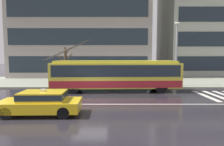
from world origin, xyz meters
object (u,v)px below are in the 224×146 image
at_px(taxi_oncoming_near, 41,102).
at_px(pedestrian_approaching_curb, 111,71).
at_px(pedestrian_at_shelter, 93,69).
at_px(street_lamp, 176,48).
at_px(street_tree_bare, 65,63).
at_px(trolleybus, 116,74).

height_order(taxi_oncoming_near, pedestrian_approaching_curb, pedestrian_approaching_curb).
distance_m(pedestrian_at_shelter, street_lamp, 9.11).
bearing_deg(street_tree_bare, street_lamp, -2.98).
relative_size(taxi_oncoming_near, street_lamp, 0.66).
distance_m(trolleybus, pedestrian_at_shelter, 4.71).
height_order(taxi_oncoming_near, street_tree_bare, street_tree_bare).
relative_size(street_lamp, street_tree_bare, 1.58).
relative_size(taxi_oncoming_near, street_tree_bare, 1.05).
xyz_separation_m(pedestrian_at_shelter, street_lamp, (8.73, -1.29, 2.25)).
xyz_separation_m(pedestrian_at_shelter, street_tree_bare, (-2.94, -0.68, 0.65)).
height_order(pedestrian_at_shelter, street_lamp, street_lamp).
relative_size(pedestrian_at_shelter, pedestrian_approaching_curb, 1.03).
distance_m(trolleybus, taxi_oncoming_near, 8.23).
height_order(taxi_oncoming_near, street_lamp, street_lamp).
xyz_separation_m(taxi_oncoming_near, pedestrian_at_shelter, (1.75, 11.11, 1.07)).
bearing_deg(street_lamp, pedestrian_at_shelter, 171.61).
bearing_deg(street_tree_bare, trolleybus, -32.35).
bearing_deg(trolleybus, street_tree_bare, 147.65).
xyz_separation_m(trolleybus, pedestrian_at_shelter, (-2.39, 4.06, 0.23)).
relative_size(trolleybus, street_lamp, 1.86).
bearing_deg(street_tree_bare, taxi_oncoming_near, -83.52).
bearing_deg(taxi_oncoming_near, trolleybus, 59.58).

